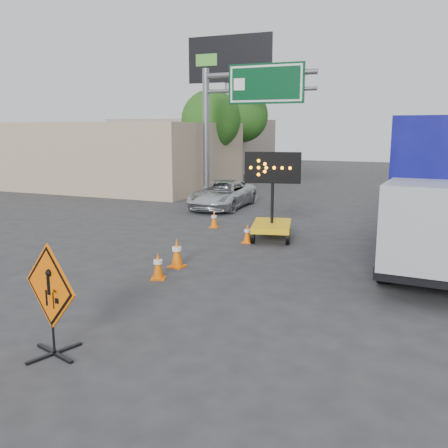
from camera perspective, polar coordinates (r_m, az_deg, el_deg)
The scene contains 14 objects.
ground at distance 9.39m, azimuth -12.29°, elevation -12.69°, with size 100.00×100.00×0.00m, color #2D2D30.
storefront_left_near at distance 33.07m, azimuth -12.53°, elevation 7.74°, with size 14.00×10.00×4.00m, color tan.
storefront_left_far at distance 45.65m, azimuth -3.32°, elevation 9.06°, with size 12.00×10.00×4.40m, color #A29287.
highway_gantry at distance 26.71m, azimuth 2.03°, elevation 13.87°, with size 6.18×0.38×6.90m.
billboard at distance 35.66m, azimuth 0.62°, elevation 16.83°, with size 6.10×0.54×9.85m.
tree_left_near at distance 31.78m, azimuth -1.48°, elevation 11.78°, with size 3.71×3.71×6.03m.
tree_left_far at distance 39.57m, azimuth 2.03°, elevation 12.25°, with size 4.10×4.10×6.66m.
construction_sign at distance 8.70m, azimuth -19.19°, elevation -7.92°, with size 1.38×0.99×1.91m.
arrow_board at distance 16.86m, azimuth 5.49°, elevation 0.45°, with size 1.83×2.30×2.94m.
pickup_truck at distance 23.38m, azimuth -0.19°, elevation 3.41°, with size 2.13×4.61×1.28m, color silver.
cone_a at distance 12.57m, azimuth -7.55°, elevation -4.71°, with size 0.46×0.46×0.70m.
cone_b at distance 13.56m, azimuth -5.40°, elevation -3.28°, with size 0.44×0.44×0.80m.
cone_c at distance 16.36m, azimuth 2.67°, elevation -1.06°, with size 0.33×0.33×0.63m.
cone_d at distance 18.86m, azimuth -1.15°, elevation 0.58°, with size 0.36×0.36×0.64m.
Camera 1 is at (5.05, -6.98, 3.73)m, focal length 40.00 mm.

